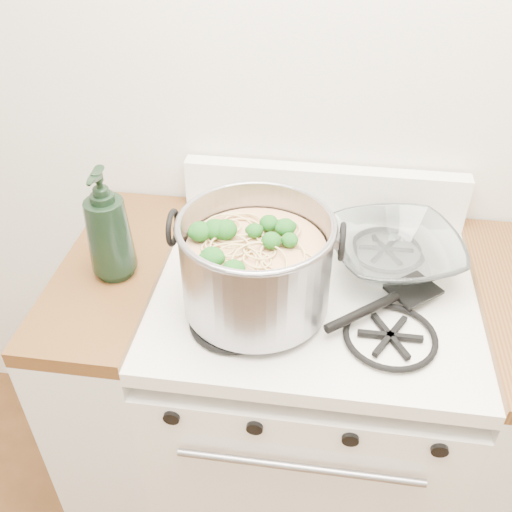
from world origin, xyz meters
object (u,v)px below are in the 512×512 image
at_px(gas_range, 305,409).
at_px(spatula, 414,287).
at_px(bottle, 107,224).
at_px(stock_pot, 256,266).
at_px(glass_bowl, 393,258).

height_order(gas_range, spatula, spatula).
distance_m(spatula, bottle, 0.72).
distance_m(gas_range, stock_pot, 0.61).
distance_m(stock_pot, bottle, 0.36).
bearing_deg(gas_range, stock_pot, -145.48).
height_order(spatula, glass_bowl, glass_bowl).
height_order(glass_bowl, bottle, bottle).
xyz_separation_m(gas_range, glass_bowl, (0.18, 0.10, 0.50)).
bearing_deg(spatula, bottle, -128.05).
bearing_deg(glass_bowl, stock_pot, -149.48).
relative_size(stock_pot, bottle, 1.30).
bearing_deg(spatula, glass_bowl, 163.32).
distance_m(gas_range, spatula, 0.55).
distance_m(gas_range, bottle, 0.79).
height_order(stock_pot, glass_bowl, stock_pot).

